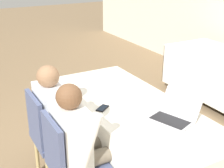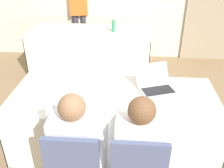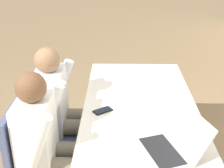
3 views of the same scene
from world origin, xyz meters
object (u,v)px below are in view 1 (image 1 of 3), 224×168
chair_near_left (50,134)px  person_checkered_shirt (60,116)px  laptop (173,115)px  cell_phone (103,108)px  person_white_shirt (81,141)px  chair_near_right (70,161)px

chair_near_left → person_checkered_shirt: (-0.00, 0.10, 0.16)m
chair_near_left → laptop: bearing=-127.4°
laptop → cell_phone: 0.65m
laptop → person_white_shirt: person_white_shirt is taller
chair_near_right → person_checkered_shirt: (-0.49, 0.10, 0.16)m
cell_phone → chair_near_left: bearing=-148.0°
person_white_shirt → chair_near_left: bearing=12.1°
cell_phone → chair_near_left: chair_near_left is taller
laptop → chair_near_left: 1.15m
chair_near_right → person_checkered_shirt: bearing=-12.1°
cell_phone → person_white_shirt: person_white_shirt is taller
laptop → chair_near_left: bearing=-146.8°
person_checkered_shirt → person_white_shirt: same height
chair_near_right → person_white_shirt: bearing=-90.0°
cell_phone → person_white_shirt: bearing=-85.2°
cell_phone → chair_near_right: (0.30, -0.46, -0.24)m
person_checkered_shirt → person_white_shirt: (0.49, 0.00, 0.00)m
laptop → chair_near_left: size_ratio=0.50×
chair_near_right → person_checkered_shirt: size_ratio=0.78×
cell_phone → laptop: bearing=6.3°
cell_phone → chair_near_left: size_ratio=0.17×
laptop → person_white_shirt: (-0.19, -0.78, -0.12)m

